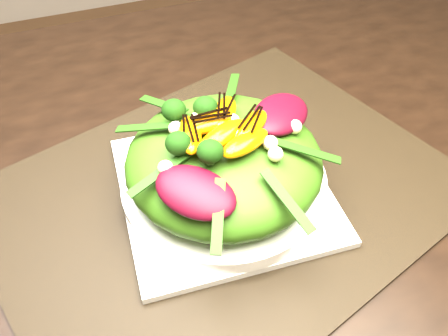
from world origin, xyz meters
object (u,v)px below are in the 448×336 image
object	(u,v)px
salad_bowl	(224,182)
plate_base	(224,189)
dining_table	(258,163)
placemat	(224,193)
orange_segment	(198,120)
lettuce_mound	(224,160)

from	to	relation	value
salad_bowl	plate_base	bearing A→B (deg)	0.00
plate_base	salad_bowl	bearing A→B (deg)	0.00
dining_table	plate_base	distance (m)	0.09
plate_base	salad_bowl	world-z (taller)	salad_bowl
dining_table	placemat	bearing A→B (deg)	-142.33
dining_table	plate_base	bearing A→B (deg)	-142.33
dining_table	placemat	size ratio (longest dim) A/B	2.87
salad_bowl	orange_segment	bearing A→B (deg)	127.51
lettuce_mound	placemat	bearing A→B (deg)	0.00
plate_base	salad_bowl	size ratio (longest dim) A/B	0.99
salad_bowl	orange_segment	size ratio (longest dim) A/B	3.98
orange_segment	plate_base	bearing A→B (deg)	-52.49
orange_segment	dining_table	bearing A→B (deg)	16.09
salad_bowl	lettuce_mound	distance (m)	0.04
plate_base	salad_bowl	xyz separation A→B (m)	(0.00, 0.00, 0.01)
plate_base	orange_segment	size ratio (longest dim) A/B	3.96
orange_segment	salad_bowl	bearing A→B (deg)	-52.49
dining_table	orange_segment	distance (m)	0.16
lettuce_mound	orange_segment	xyz separation A→B (m)	(-0.02, 0.03, 0.05)
lettuce_mound	orange_segment	size ratio (longest dim) A/B	3.71
placemat	lettuce_mound	size ratio (longest dim) A/B	2.38
placemat	plate_base	distance (m)	0.01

